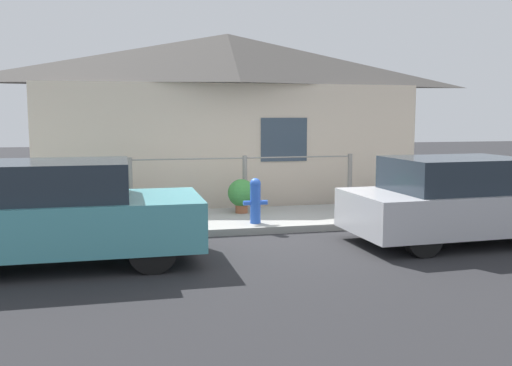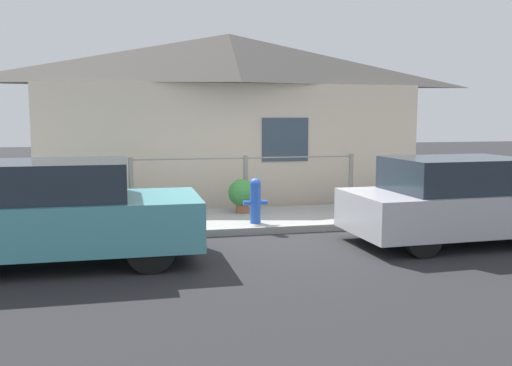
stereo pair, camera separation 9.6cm
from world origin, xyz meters
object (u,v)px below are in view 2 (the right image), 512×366
(car_left, at_px, (59,213))
(potted_plant_near_hydrant, at_px, (242,194))
(car_right, at_px, (461,201))
(fire_hydrant, at_px, (255,200))
(potted_plant_by_fence, at_px, (112,200))

(car_left, xyz_separation_m, potted_plant_near_hydrant, (3.25, 2.90, -0.22))
(car_left, bearing_deg, car_right, 0.14)
(fire_hydrant, xyz_separation_m, potted_plant_by_fence, (-2.63, 1.26, -0.10))
(car_right, relative_size, potted_plant_by_fence, 6.25)
(car_left, distance_m, potted_plant_by_fence, 3.08)
(fire_hydrant, height_order, potted_plant_by_fence, fire_hydrant)
(car_right, bearing_deg, fire_hydrant, 148.80)
(fire_hydrant, distance_m, potted_plant_by_fence, 2.92)
(car_left, distance_m, car_right, 6.41)
(car_right, distance_m, potted_plant_near_hydrant, 4.29)
(fire_hydrant, relative_size, potted_plant_near_hydrant, 1.21)
(potted_plant_near_hydrant, bearing_deg, car_right, -42.49)
(car_right, xyz_separation_m, fire_hydrant, (-3.14, 1.74, -0.14))
(car_left, distance_m, potted_plant_near_hydrant, 4.36)
(car_left, bearing_deg, potted_plant_near_hydrant, 41.89)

